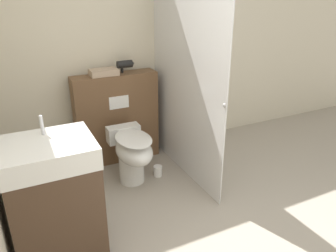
% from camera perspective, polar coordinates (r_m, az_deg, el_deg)
% --- Properties ---
extents(wall_back, '(8.00, 0.06, 2.50)m').
position_cam_1_polar(wall_back, '(3.83, -7.94, 12.99)').
color(wall_back, beige).
rests_on(wall_back, ground_plane).
extents(partition_panel, '(0.94, 0.24, 1.03)m').
position_cam_1_polar(partition_panel, '(3.80, -8.89, 1.36)').
color(partition_panel, brown).
rests_on(partition_panel, ground_plane).
extents(shower_glass, '(0.04, 1.46, 2.05)m').
position_cam_1_polar(shower_glass, '(3.35, 2.92, 7.84)').
color(shower_glass, silver).
rests_on(shower_glass, ground_plane).
extents(toilet, '(0.35, 0.65, 0.55)m').
position_cam_1_polar(toilet, '(3.36, -6.28, -4.63)').
color(toilet, white).
rests_on(toilet, ground_plane).
extents(sink_vanity, '(0.61, 0.52, 1.09)m').
position_cam_1_polar(sink_vanity, '(2.55, -19.02, -12.24)').
color(sink_vanity, '#473323').
rests_on(sink_vanity, ground_plane).
extents(hair_drier, '(0.20, 0.08, 0.14)m').
position_cam_1_polar(hair_drier, '(3.68, -7.43, 10.61)').
color(hair_drier, black).
rests_on(hair_drier, partition_panel).
extents(folded_towel, '(0.30, 0.19, 0.07)m').
position_cam_1_polar(folded_towel, '(3.61, -11.12, 9.18)').
color(folded_towel, tan).
rests_on(folded_towel, partition_panel).
extents(spare_toilet_roll, '(0.10, 0.10, 0.12)m').
position_cam_1_polar(spare_toilet_roll, '(3.60, -1.79, -7.82)').
color(spare_toilet_roll, white).
rests_on(spare_toilet_roll, ground_plane).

